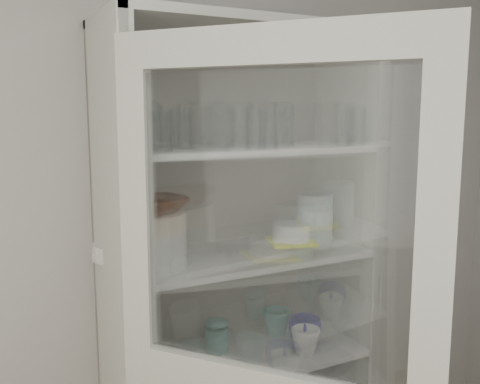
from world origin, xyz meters
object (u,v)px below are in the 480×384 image
cream_bowl (155,222)px  teal_jar (217,336)px  mug_blue (305,330)px  mug_teal (277,323)px  mug_white (306,341)px  goblet_2 (275,120)px  goblet_1 (219,121)px  measuring_cups (177,369)px  white_canister (143,352)px  white_ramekin (291,232)px  goblet_3 (285,121)px  terracotta_bowl (154,205)px  glass_platter (291,245)px  plate_stack_front (155,250)px  plate_stack_back (125,250)px  goblet_0 (150,121)px  pantry_cabinet (233,327)px  grey_bowl_stack (315,218)px  yellow_trivet (291,241)px

cream_bowl → teal_jar: (0.28, 0.11, -0.50)m
mug_blue → mug_teal: 0.13m
mug_white → goblet_2: bearing=79.2°
goblet_1 → measuring_cups: size_ratio=2.03×
mug_teal → white_canister: size_ratio=0.85×
goblet_2 → measuring_cups: 1.00m
goblet_2 → white_ramekin: 0.44m
goblet_2 → teal_jar: (-0.27, -0.02, -0.83)m
goblet_3 → cream_bowl: size_ratio=0.86×
goblet_2 → terracotta_bowl: (-0.55, -0.13, -0.27)m
goblet_3 → glass_platter: 0.49m
terracotta_bowl → glass_platter: (0.56, 0.03, -0.21)m
mug_teal → mug_white: bearing=-104.5°
plate_stack_front → measuring_cups: 0.45m
glass_platter → plate_stack_back: bearing=165.6°
goblet_0 → plate_stack_front: 0.45m
mug_blue → teal_jar: size_ratio=1.16×
cream_bowl → teal_jar: size_ratio=1.86×
plate_stack_back → mug_blue: 0.80m
pantry_cabinet → teal_jar: bearing=-175.7°
goblet_3 → white_ramekin: 0.44m
terracotta_bowl → goblet_0: bearing=74.6°
plate_stack_front → grey_bowl_stack: (0.69, 0.05, 0.04)m
goblet_3 → glass_platter: bearing=-107.3°
yellow_trivet → teal_jar: size_ratio=1.52×
goblet_1 → plate_stack_back: size_ratio=0.78×
plate_stack_front → white_canister: bearing=107.5°
goblet_1 → measuring_cups: (-0.23, -0.13, -0.87)m
goblet_0 → teal_jar: size_ratio=1.62×
goblet_1 → goblet_3: 0.29m
plate_stack_front → mug_blue: plate_stack_front is taller
goblet_2 → terracotta_bowl: size_ratio=0.85×
cream_bowl → mug_teal: size_ratio=1.80×
plate_stack_front → terracotta_bowl: terracotta_bowl is taller
goblet_3 → glass_platter: goblet_3 is taller
pantry_cabinet → measuring_cups: size_ratio=23.83×
yellow_trivet → white_canister: 0.69m
goblet_0 → glass_platter: goblet_0 is taller
yellow_trivet → measuring_cups: 0.64m
pantry_cabinet → glass_platter: 0.40m
goblet_0 → terracotta_bowl: size_ratio=0.85×
measuring_cups → plate_stack_back: bearing=125.4°
pantry_cabinet → goblet_1: (-0.05, 0.02, 0.81)m
terracotta_bowl → grey_bowl_stack: (0.69, 0.05, -0.12)m
measuring_cups → mug_teal: bearing=13.5°
goblet_1 → terracotta_bowl: size_ratio=0.83×
goblet_1 → grey_bowl_stack: (0.38, -0.09, -0.39)m
pantry_cabinet → grey_bowl_stack: 0.54m
terracotta_bowl → white_ramekin: terracotta_bowl is taller
terracotta_bowl → yellow_trivet: 0.59m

